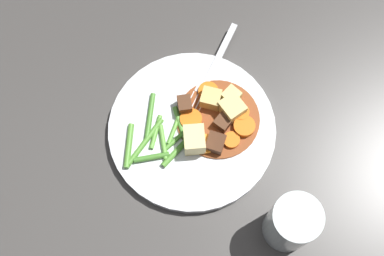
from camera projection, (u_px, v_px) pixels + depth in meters
ground_plane at (192, 132)px, 0.80m from camera, size 3.00×3.00×0.00m
dinner_plate at (192, 130)px, 0.79m from camera, size 0.25×0.25×0.02m
stew_sauce at (218, 119)px, 0.78m from camera, size 0.13×0.13×0.00m
carrot_slice_0 at (205, 144)px, 0.77m from camera, size 0.03×0.03×0.01m
carrot_slice_1 at (241, 113)px, 0.78m from camera, size 0.03×0.03×0.01m
carrot_slice_2 at (244, 127)px, 0.77m from camera, size 0.05×0.05×0.01m
carrot_slice_3 at (193, 119)px, 0.78m from camera, size 0.04×0.04×0.01m
carrot_slice_4 at (231, 140)px, 0.77m from camera, size 0.03×0.03×0.01m
carrot_slice_5 at (208, 92)px, 0.79m from camera, size 0.04×0.04×0.01m
potato_chunk_0 at (211, 99)px, 0.78m from camera, size 0.04×0.04×0.03m
potato_chunk_1 at (232, 109)px, 0.77m from camera, size 0.04×0.04×0.03m
potato_chunk_2 at (231, 97)px, 0.78m from camera, size 0.03×0.03×0.03m
potato_chunk_3 at (193, 140)px, 0.76m from camera, size 0.03×0.04×0.03m
meat_chunk_0 at (215, 143)px, 0.76m from camera, size 0.04×0.04×0.02m
meat_chunk_1 at (223, 121)px, 0.77m from camera, size 0.03×0.03×0.02m
meat_chunk_2 at (185, 105)px, 0.78m from camera, size 0.02×0.03×0.02m
green_bean_0 at (180, 148)px, 0.77m from camera, size 0.06×0.05×0.01m
green_bean_1 at (156, 131)px, 0.77m from camera, size 0.03×0.05×0.01m
green_bean_2 at (163, 142)px, 0.77m from camera, size 0.01×0.05×0.01m
green_bean_3 at (150, 117)px, 0.78m from camera, size 0.03×0.07×0.01m
green_bean_4 at (145, 142)px, 0.77m from camera, size 0.06×0.07×0.01m
green_bean_5 at (129, 146)px, 0.77m from camera, size 0.02×0.07×0.01m
green_bean_6 at (182, 129)px, 0.78m from camera, size 0.02×0.07×0.01m
green_bean_7 at (176, 123)px, 0.78m from camera, size 0.04×0.06×0.01m
green_bean_8 at (151, 157)px, 0.76m from camera, size 0.05×0.01×0.01m
green_bean_9 at (181, 135)px, 0.77m from camera, size 0.06×0.04×0.01m
fork at (211, 72)px, 0.81m from camera, size 0.11×0.16×0.00m
water_glass at (291, 223)px, 0.70m from camera, size 0.07×0.07×0.10m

